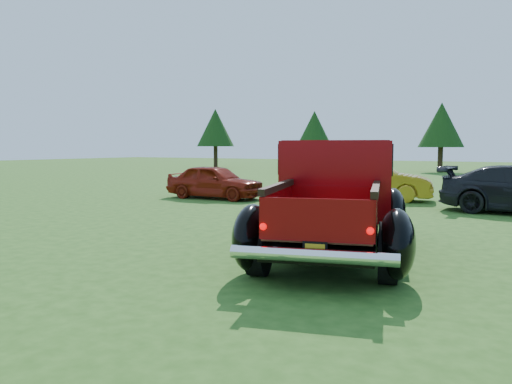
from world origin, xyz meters
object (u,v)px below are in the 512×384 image
Objects in this scene: tree_far_west at (215,128)px; show_car_red at (215,182)px; tree_west at (314,130)px; tree_mid_left at (441,125)px; show_car_yellow at (373,181)px; pickup_truck at (336,198)px.

show_car_red is (15.50, -22.30, -2.91)m from tree_far_west.
tree_mid_left is at bearing 12.53° from tree_west.
tree_far_west is 1.13× the size of tree_west.
tree_far_west is 1.04× the size of tree_mid_left.
tree_mid_left is 23.72m from show_car_red.
show_car_yellow reaches higher than show_car_red.
tree_west is 21.82m from show_car_yellow.
tree_far_west is 36.35m from pickup_truck.
tree_far_west is at bearing 34.33° from show_car_yellow.
tree_far_west is 28.76m from show_car_yellow.
tree_west is 30.24m from pickup_truck.
tree_west is at bearing -5.71° from tree_far_west.
tree_far_west is at bearing 174.29° from tree_west.
show_car_red is (-3.50, -23.30, -2.78)m from tree_mid_left.
tree_mid_left is 29.78m from pickup_truck.
show_car_red is at bearing -75.52° from tree_west.
pickup_truck is 1.40× the size of show_car_yellow.
tree_far_west is at bearing 112.53° from pickup_truck.
tree_far_west is at bearing 33.62° from show_car_red.
show_car_red is 0.89× the size of show_car_yellow.
tree_mid_left is (19.00, 1.00, -0.14)m from tree_far_west.
tree_west reaches higher than pickup_truck.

